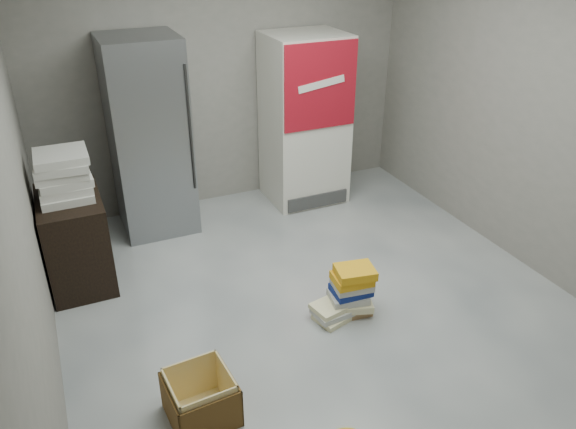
{
  "coord_description": "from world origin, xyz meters",
  "views": [
    {
      "loc": [
        -1.75,
        -3.07,
        2.81
      ],
      "look_at": [
        -0.08,
        0.7,
        0.63
      ],
      "focal_mm": 35.0,
      "sensor_mm": 36.0,
      "label": 1
    }
  ],
  "objects_px": {
    "cardboard_box": "(201,400)",
    "coke_cooler": "(305,120)",
    "wood_shelf": "(76,240)",
    "phonebook_stack_main": "(352,290)",
    "steel_fridge": "(149,137)"
  },
  "relations": [
    {
      "from": "cardboard_box",
      "to": "coke_cooler",
      "type": "bearing_deg",
      "value": 49.07
    },
    {
      "from": "wood_shelf",
      "to": "phonebook_stack_main",
      "type": "bearing_deg",
      "value": -35.41
    },
    {
      "from": "coke_cooler",
      "to": "phonebook_stack_main",
      "type": "bearing_deg",
      "value": -105.25
    },
    {
      "from": "steel_fridge",
      "to": "wood_shelf",
      "type": "relative_size",
      "value": 2.37
    },
    {
      "from": "wood_shelf",
      "to": "cardboard_box",
      "type": "relative_size",
      "value": 1.85
    },
    {
      "from": "coke_cooler",
      "to": "wood_shelf",
      "type": "xyz_separation_m",
      "value": [
        -2.48,
        -0.72,
        -0.5
      ]
    },
    {
      "from": "wood_shelf",
      "to": "coke_cooler",
      "type": "bearing_deg",
      "value": 16.28
    },
    {
      "from": "cardboard_box",
      "to": "steel_fridge",
      "type": "bearing_deg",
      "value": 79.07
    },
    {
      "from": "wood_shelf",
      "to": "phonebook_stack_main",
      "type": "height_order",
      "value": "wood_shelf"
    },
    {
      "from": "steel_fridge",
      "to": "cardboard_box",
      "type": "height_order",
      "value": "steel_fridge"
    },
    {
      "from": "coke_cooler",
      "to": "phonebook_stack_main",
      "type": "distance_m",
      "value": 2.27
    },
    {
      "from": "wood_shelf",
      "to": "phonebook_stack_main",
      "type": "relative_size",
      "value": 1.84
    },
    {
      "from": "coke_cooler",
      "to": "wood_shelf",
      "type": "height_order",
      "value": "coke_cooler"
    },
    {
      "from": "steel_fridge",
      "to": "cardboard_box",
      "type": "bearing_deg",
      "value": -96.66
    },
    {
      "from": "phonebook_stack_main",
      "to": "wood_shelf",
      "type": "bearing_deg",
      "value": 154.01
    }
  ]
}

